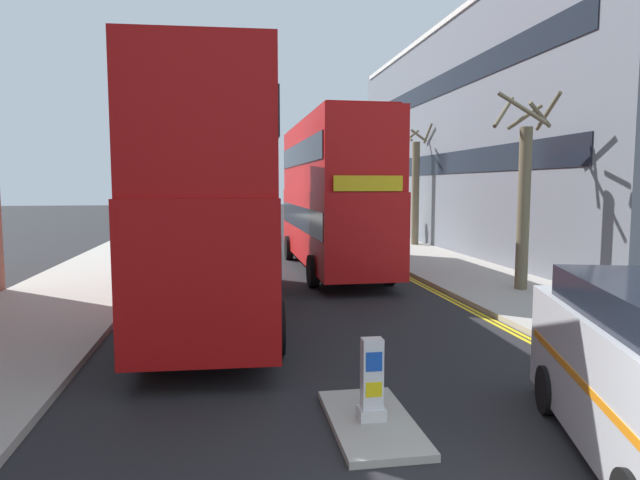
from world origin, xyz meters
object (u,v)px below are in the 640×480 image
at_px(double_decker_bus_oncoming, 332,191).
at_px(pedestrian_far, 415,227).
at_px(keep_left_bollard, 372,382).
at_px(double_decker_bus_away, 219,194).

xyz_separation_m(double_decker_bus_oncoming, pedestrian_far, (6.03, 7.85, -2.04)).
distance_m(keep_left_bollard, double_decker_bus_oncoming, 13.91).
relative_size(keep_left_bollard, pedestrian_far, 0.69).
bearing_deg(keep_left_bollard, pedestrian_far, 69.51).
relative_size(keep_left_bollard, double_decker_bus_oncoming, 0.10).
xyz_separation_m(keep_left_bollard, double_decker_bus_oncoming, (1.97, 13.55, 2.42)).
height_order(keep_left_bollard, double_decker_bus_oncoming, double_decker_bus_oncoming).
bearing_deg(double_decker_bus_away, double_decker_bus_oncoming, 58.99).
height_order(keep_left_bollard, pedestrian_far, pedestrian_far).
xyz_separation_m(double_decker_bus_away, double_decker_bus_oncoming, (4.07, 6.77, 0.00)).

